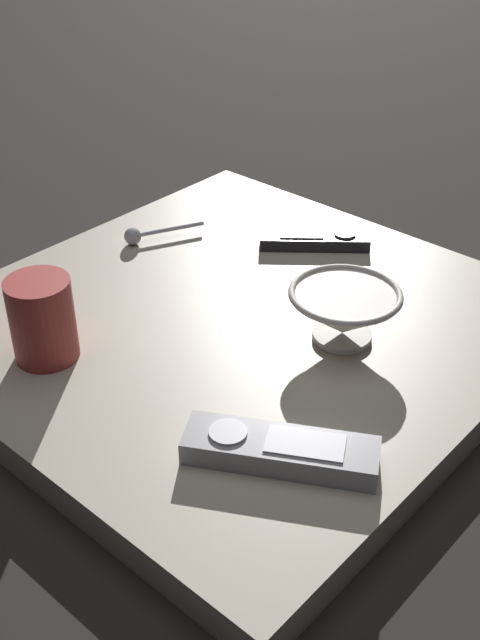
{
  "coord_description": "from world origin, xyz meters",
  "views": [
    {
      "loc": [
        0.62,
        0.56,
        0.59
      ],
      "look_at": [
        0.03,
        0.03,
        0.06
      ],
      "focal_mm": 44.6,
      "sensor_mm": 36.0,
      "label": 1
    }
  ],
  "objects": [
    {
      "name": "ground_plane",
      "position": [
        0.0,
        0.0,
        0.0
      ],
      "size": [
        6.0,
        6.0,
        0.0
      ],
      "primitive_type": "plane",
      "color": "black"
    },
    {
      "name": "coffee_mug",
      "position": [
        0.21,
        -0.11,
        0.09
      ],
      "size": [
        0.07,
        0.07,
        0.1
      ],
      "color": "#A53833",
      "rests_on": "table"
    },
    {
      "name": "cereal_bowl",
      "position": [
        -0.05,
        0.13,
        0.08
      ],
      "size": [
        0.14,
        0.14,
        0.07
      ],
      "color": "beige",
      "rests_on": "table"
    },
    {
      "name": "tv_remote_near",
      "position": [
        0.17,
        0.21,
        0.05
      ],
      "size": [
        0.14,
        0.19,
        0.03
      ],
      "color": "#9E9EA3",
      "rests_on": "table"
    },
    {
      "name": "teaspoon",
      "position": [
        -0.05,
        -0.24,
        0.05
      ],
      "size": [
        0.11,
        0.06,
        0.03
      ],
      "color": "#A3A5B2",
      "rests_on": "table"
    },
    {
      "name": "tv_remote_far",
      "position": [
        -0.22,
        -0.04,
        0.05
      ],
      "size": [
        0.14,
        0.15,
        0.02
      ],
      "color": "black",
      "rests_on": "table"
    },
    {
      "name": "table",
      "position": [
        0.0,
        0.0,
        0.02
      ],
      "size": [
        0.67,
        0.65,
        0.04
      ],
      "color": "#B7AD99",
      "rests_on": "ground"
    }
  ]
}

